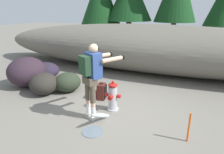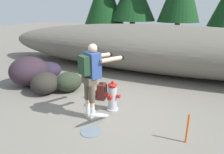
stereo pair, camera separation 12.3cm
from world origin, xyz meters
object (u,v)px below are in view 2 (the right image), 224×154
(boulder_small, at_px, (69,82))
(boulder_outlier, at_px, (45,83))
(boulder_mid, at_px, (29,71))
(utility_worker, at_px, (92,72))
(survey_stake, at_px, (187,129))
(spare_backpack, at_px, (102,91))
(boulder_large, at_px, (47,70))
(fire_hydrant, at_px, (112,97))

(boulder_small, height_order, boulder_outlier, boulder_outlier)
(boulder_small, bearing_deg, boulder_mid, -175.47)
(boulder_mid, bearing_deg, utility_worker, -17.32)
(boulder_mid, bearing_deg, survey_stake, -11.58)
(spare_backpack, xyz_separation_m, boulder_large, (-2.66, 0.76, 0.08))
(boulder_outlier, bearing_deg, utility_worker, -16.87)
(utility_worker, xyz_separation_m, boulder_mid, (-2.94, 0.92, -0.61))
(boulder_small, bearing_deg, boulder_large, 155.16)
(spare_backpack, bearing_deg, boulder_small, -15.18)
(spare_backpack, relative_size, boulder_outlier, 0.53)
(spare_backpack, height_order, boulder_outlier, boulder_outlier)
(spare_backpack, distance_m, boulder_small, 1.18)
(boulder_mid, xyz_separation_m, survey_stake, (5.00, -1.02, -0.18))
(boulder_small, distance_m, survey_stake, 3.70)
(boulder_large, xyz_separation_m, survey_stake, (5.00, -1.83, 0.01))
(boulder_small, bearing_deg, spare_backpack, -3.79)
(utility_worker, height_order, survey_stake, utility_worker)
(boulder_outlier, bearing_deg, boulder_small, 38.76)
(boulder_outlier, xyz_separation_m, survey_stake, (4.06, -0.71, -0.02))
(boulder_large, relative_size, survey_stake, 1.75)
(survey_stake, bearing_deg, boulder_large, 159.95)
(spare_backpack, bearing_deg, utility_worker, 95.33)
(boulder_mid, bearing_deg, boulder_outlier, -18.25)
(boulder_outlier, height_order, survey_stake, boulder_outlier)
(fire_hydrant, xyz_separation_m, boulder_small, (-1.73, 0.55, -0.05))
(boulder_mid, height_order, boulder_small, boulder_mid)
(spare_backpack, distance_m, boulder_outlier, 1.75)
(boulder_large, xyz_separation_m, boulder_small, (1.48, -0.68, 0.00))
(utility_worker, relative_size, boulder_mid, 1.37)
(boulder_mid, height_order, survey_stake, boulder_mid)
(boulder_small, bearing_deg, fire_hydrant, -17.68)
(utility_worker, distance_m, boulder_mid, 3.14)
(spare_backpack, bearing_deg, fire_hydrant, 127.88)
(fire_hydrant, distance_m, boulder_mid, 3.23)
(utility_worker, bearing_deg, spare_backpack, 44.87)
(boulder_large, height_order, survey_stake, survey_stake)
(boulder_mid, relative_size, survey_stake, 2.07)
(fire_hydrant, bearing_deg, boulder_outlier, 176.90)
(spare_backpack, height_order, boulder_large, boulder_large)
(utility_worker, distance_m, boulder_large, 3.50)
(fire_hydrant, height_order, boulder_outlier, fire_hydrant)
(utility_worker, relative_size, boulder_small, 2.13)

